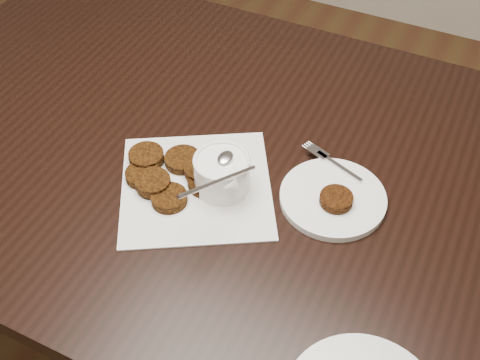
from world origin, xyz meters
name	(u,v)px	position (x,y,z in m)	size (l,w,h in m)	color
table	(223,264)	(-0.01, 0.17, 0.38)	(1.45, 0.93, 0.75)	black
napkin	(196,187)	(-0.01, 0.07, 0.75)	(0.26, 0.26, 0.00)	white
sauce_ramekin	(221,159)	(0.04, 0.09, 0.82)	(0.13, 0.13, 0.13)	white
patty_cluster	(170,175)	(-0.05, 0.06, 0.76)	(0.21, 0.21, 0.02)	#5E340C
plate_with_patty	(333,195)	(0.22, 0.14, 0.76)	(0.18, 0.18, 0.03)	white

